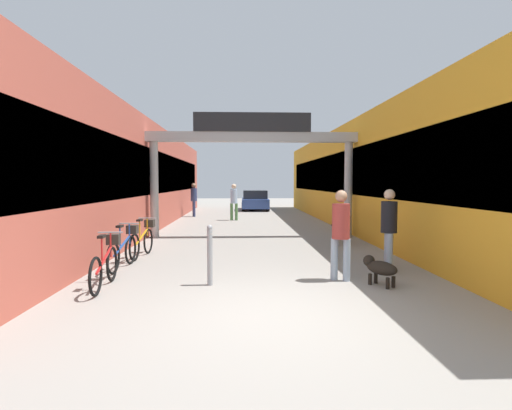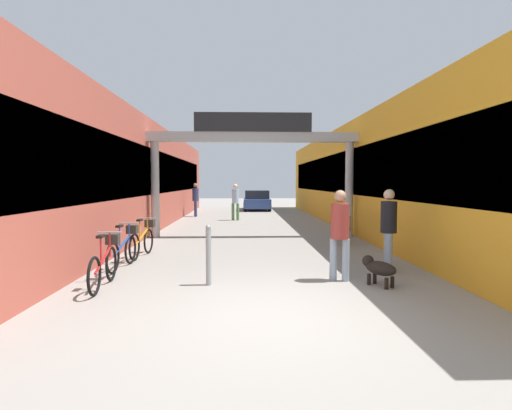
# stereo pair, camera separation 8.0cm
# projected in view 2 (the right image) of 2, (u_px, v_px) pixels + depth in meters

# --- Properties ---
(ground_plane) EXTENTS (80.00, 80.00, 0.00)m
(ground_plane) POSITION_uv_depth(u_px,v_px,m) (267.00, 314.00, 5.80)
(ground_plane) COLOR gray
(storefront_left) EXTENTS (3.00, 26.00, 4.14)m
(storefront_left) POSITION_uv_depth(u_px,v_px,m) (128.00, 178.00, 16.49)
(storefront_left) COLOR #B25142
(storefront_left) RESTS_ON ground_plane
(storefront_right) EXTENTS (3.00, 26.00, 4.14)m
(storefront_right) POSITION_uv_depth(u_px,v_px,m) (372.00, 178.00, 16.82)
(storefront_right) COLOR gold
(storefront_right) RESTS_ON ground_plane
(arcade_sign_gateway) EXTENTS (7.40, 0.47, 4.24)m
(arcade_sign_gateway) POSITION_uv_depth(u_px,v_px,m) (253.00, 150.00, 13.64)
(arcade_sign_gateway) COLOR #B2B2B2
(arcade_sign_gateway) RESTS_ON ground_plane
(pedestrian_with_dog) EXTENTS (0.45, 0.45, 1.75)m
(pedestrian_with_dog) POSITION_uv_depth(u_px,v_px,m) (340.00, 229.00, 7.69)
(pedestrian_with_dog) COLOR #8C9EB2
(pedestrian_with_dog) RESTS_ON ground_plane
(pedestrian_companion) EXTENTS (0.40, 0.40, 1.75)m
(pedestrian_companion) POSITION_uv_depth(u_px,v_px,m) (389.00, 224.00, 8.57)
(pedestrian_companion) COLOR #8C9EB2
(pedestrian_companion) RESTS_ON ground_plane
(pedestrian_carrying_crate) EXTENTS (0.39, 0.37, 1.80)m
(pedestrian_carrying_crate) POSITION_uv_depth(u_px,v_px,m) (235.00, 199.00, 19.74)
(pedestrian_carrying_crate) COLOR #4C7F47
(pedestrian_carrying_crate) RESTS_ON ground_plane
(pedestrian_elderly_walking) EXTENTS (0.40, 0.40, 1.83)m
(pedestrian_elderly_walking) POSITION_uv_depth(u_px,v_px,m) (195.00, 197.00, 21.85)
(pedestrian_elderly_walking) COLOR navy
(pedestrian_elderly_walking) RESTS_ON ground_plane
(dog_on_leash) EXTENTS (0.61, 0.74, 0.53)m
(dog_on_leash) POSITION_uv_depth(u_px,v_px,m) (378.00, 268.00, 7.34)
(dog_on_leash) COLOR black
(dog_on_leash) RESTS_ON ground_plane
(bicycle_red_nearest) EXTENTS (0.46, 1.69, 0.98)m
(bicycle_red_nearest) POSITION_uv_depth(u_px,v_px,m) (105.00, 263.00, 7.29)
(bicycle_red_nearest) COLOR black
(bicycle_red_nearest) RESTS_ON ground_plane
(bicycle_blue_second) EXTENTS (0.46, 1.69, 0.98)m
(bicycle_blue_second) POSITION_uv_depth(u_px,v_px,m) (124.00, 248.00, 8.89)
(bicycle_blue_second) COLOR black
(bicycle_blue_second) RESTS_ON ground_plane
(bicycle_orange_third) EXTENTS (0.46, 1.69, 0.98)m
(bicycle_orange_third) POSITION_uv_depth(u_px,v_px,m) (143.00, 239.00, 10.24)
(bicycle_orange_third) COLOR black
(bicycle_orange_third) RESTS_ON ground_plane
(bollard_post_metal) EXTENTS (0.10, 0.10, 1.13)m
(bollard_post_metal) POSITION_uv_depth(u_px,v_px,m) (209.00, 254.00, 7.37)
(bollard_post_metal) COLOR gray
(bollard_post_metal) RESTS_ON ground_plane
(cafe_chair_wood_nearer) EXTENTS (0.50, 0.50, 0.89)m
(cafe_chair_wood_nearer) POSITION_uv_depth(u_px,v_px,m) (344.00, 227.00, 12.09)
(cafe_chair_wood_nearer) COLOR gray
(cafe_chair_wood_nearer) RESTS_ON ground_plane
(cafe_chair_black_farther) EXTENTS (0.49, 0.49, 0.89)m
(cafe_chair_black_farther) POSITION_uv_depth(u_px,v_px,m) (341.00, 224.00, 13.05)
(cafe_chair_black_farther) COLOR gray
(cafe_chair_black_farther) RESTS_ON ground_plane
(parked_car_blue) EXTENTS (1.83, 4.02, 1.33)m
(parked_car_blue) POSITION_uv_depth(u_px,v_px,m) (257.00, 200.00, 27.01)
(parked_car_blue) COLOR #2D478C
(parked_car_blue) RESTS_ON ground_plane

